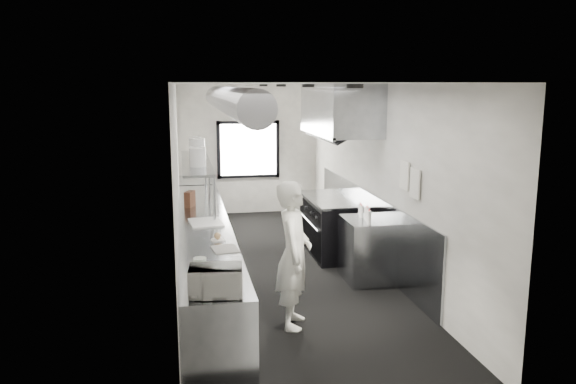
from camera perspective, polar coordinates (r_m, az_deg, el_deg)
name	(u,v)px	position (r m, az deg, el deg)	size (l,w,h in m)	color
floor	(280,269)	(8.79, -0.80, -7.74)	(3.00, 8.00, 0.01)	black
ceiling	(280,83)	(8.34, -0.86, 10.84)	(3.00, 8.00, 0.01)	silver
wall_back	(248,149)	(12.37, -4.01, 4.29)	(3.00, 0.02, 2.80)	silver
wall_front	(365,259)	(4.66, 7.69, -6.65)	(3.00, 0.02, 2.80)	silver
wall_left	(177,182)	(8.33, -11.05, 0.97)	(0.02, 8.00, 2.80)	silver
wall_right	(376,176)	(8.83, 8.81, 1.59)	(0.02, 8.00, 2.80)	silver
wall_cladding	(367,225)	(9.27, 7.93, -3.32)	(0.03, 5.50, 1.10)	gray
hvac_duct	(229,100)	(8.65, -5.95, 9.13)	(0.40, 0.40, 6.40)	gray
service_window	(248,150)	(12.34, -3.99, 4.27)	(1.36, 0.05, 1.25)	white
exhaust_hood	(339,109)	(9.27, 5.16, 8.26)	(0.81, 2.20, 0.88)	gray
prep_counter	(205,254)	(8.06, -8.32, -6.21)	(0.70, 6.00, 0.90)	gray
pass_shelf	(197,163)	(9.30, -9.16, 2.88)	(0.45, 3.00, 0.68)	gray
range	(334,225)	(9.53, 4.63, -3.35)	(0.88, 1.60, 0.94)	black
bottle_station	(367,250)	(8.28, 7.94, -5.75)	(0.65, 0.80, 0.90)	gray
far_work_table	(197,202)	(11.65, -9.11, -0.96)	(0.70, 1.20, 0.90)	gray
notice_sheet_a	(404,175)	(7.68, 11.61, 1.64)	(0.02, 0.28, 0.38)	silver
notice_sheet_b	(415,184)	(7.37, 12.62, 0.83)	(0.02, 0.28, 0.38)	silver
line_cook	(294,255)	(6.57, 0.59, -6.30)	(0.63, 0.41, 1.72)	white
microwave	(216,281)	(5.25, -7.27, -8.83)	(0.45, 0.34, 0.27)	white
deli_tub_a	(198,272)	(5.76, -9.06, -7.92)	(0.15, 0.15, 0.11)	silver
deli_tub_b	(200,263)	(6.06, -8.84, -7.02)	(0.14, 0.14, 0.10)	silver
newspaper	(225,249)	(6.67, -6.32, -5.69)	(0.29, 0.36, 0.01)	beige
small_plate	(218,240)	(7.05, -7.07, -4.78)	(0.18, 0.18, 0.01)	white
pastry	(218,236)	(7.04, -7.08, -4.39)	(0.09, 0.09, 0.09)	tan
cutting_board	(206,222)	(7.94, -8.24, -3.04)	(0.43, 0.57, 0.02)	silver
knife_block	(190,199)	(9.01, -9.82, -0.70)	(0.10, 0.23, 0.25)	brown
plate_stack_a	(198,157)	(8.64, -9.05, 3.49)	(0.25, 0.25, 0.29)	white
plate_stack_b	(197,156)	(8.84, -9.16, 3.60)	(0.21, 0.21, 0.28)	white
plate_stack_c	(197,149)	(9.34, -9.12, 4.24)	(0.25, 0.25, 0.36)	white
plate_stack_d	(195,146)	(10.05, -9.31, 4.59)	(0.21, 0.21, 0.33)	white
squeeze_bottle_a	(369,218)	(7.86, 8.13, -2.56)	(0.06, 0.06, 0.18)	silver
squeeze_bottle_b	(367,214)	(8.03, 7.98, -2.21)	(0.07, 0.07, 0.20)	silver
squeeze_bottle_c	(366,214)	(8.13, 7.84, -2.17)	(0.06, 0.06, 0.17)	silver
squeeze_bottle_d	(362,212)	(8.23, 7.39, -1.96)	(0.06, 0.06, 0.18)	silver
squeeze_bottle_e	(360,209)	(8.39, 7.25, -1.75)	(0.05, 0.05, 0.16)	silver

